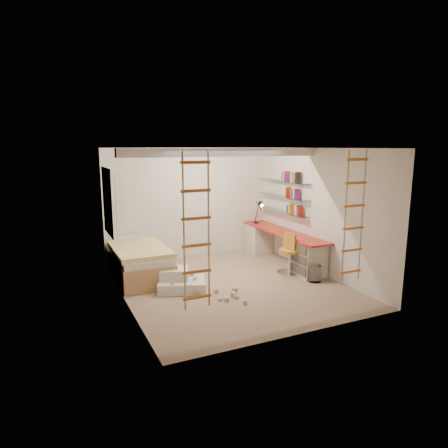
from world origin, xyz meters
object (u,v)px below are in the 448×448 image
desk (282,246)px  play_platform (180,281)px  swivel_chair (290,259)px  bed (139,261)px

desk → play_platform: size_ratio=2.68×
swivel_chair → play_platform: (-2.35, 0.13, -0.17)m
bed → swivel_chair: bearing=-21.7°
desk → bed: 3.22m
play_platform → bed: bearing=117.5°
bed → desk: bearing=-6.5°
swivel_chair → play_platform: size_ratio=0.84×
play_platform → desk: bearing=13.6°
desk → swivel_chair: swivel_chair is taller
desk → play_platform: 2.76m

